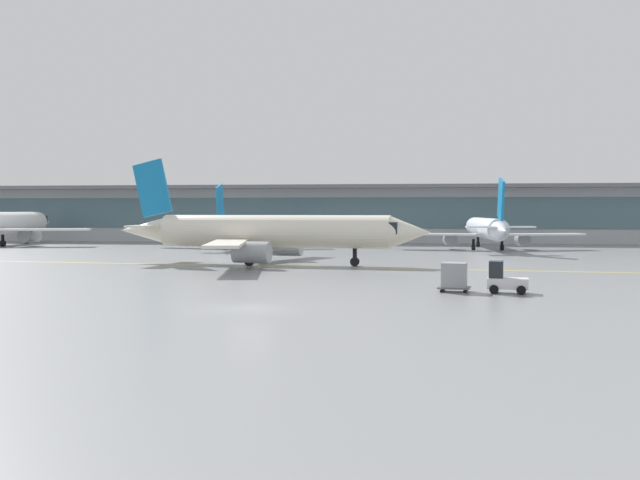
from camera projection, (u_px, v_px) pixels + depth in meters
ground_plane at (250, 309)px, 41.98m from camera, size 400.00×400.00×0.00m
taxiway_centreline_stripe at (271, 266)px, 73.69m from camera, size 109.45×11.67×0.01m
terminal_concourse at (369, 213)px, 129.30m from camera, size 194.58×11.00×9.60m
gate_airplane_1 at (240, 229)px, 108.60m from camera, size 24.83×26.60×8.84m
gate_airplane_2 at (486, 229)px, 104.51m from camera, size 26.37×28.45×9.42m
taxiing_regional_jet at (270, 232)px, 75.65m from camera, size 32.37×29.94×10.72m
baggage_tug at (504, 280)px, 49.71m from camera, size 2.76×1.91×2.10m
cargo_dolly_lead at (454, 276)px, 50.56m from camera, size 2.29×1.86×1.94m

